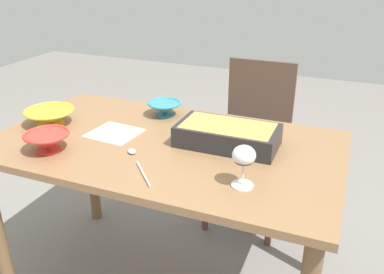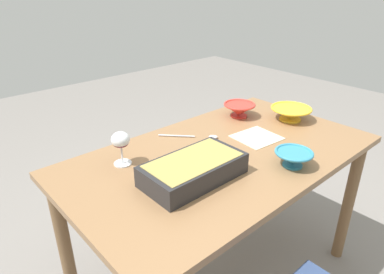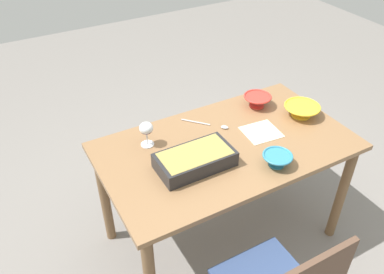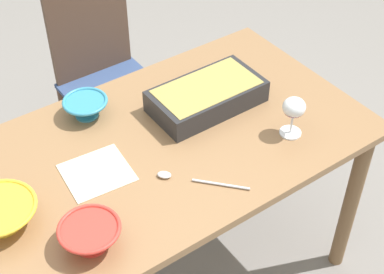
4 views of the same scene
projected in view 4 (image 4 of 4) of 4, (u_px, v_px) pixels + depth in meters
name	position (u px, v px, depth m)	size (l,w,h in m)	color
dining_table	(161.00, 166.00, 1.98)	(1.41, 0.80, 0.76)	olive
chair	(106.00, 77.00, 2.63)	(0.40, 0.44, 0.92)	#334772
wine_glass	(294.00, 110.00, 1.88)	(0.08, 0.08, 0.15)	white
casserole_dish	(207.00, 95.00, 2.03)	(0.40, 0.21, 0.09)	#262628
mixing_bowl	(90.00, 235.00, 1.57)	(0.18, 0.18, 0.08)	red
small_bowl	(86.00, 107.00, 1.99)	(0.16, 0.16, 0.07)	teal
serving_bowl	(0.00, 213.00, 1.63)	(0.22, 0.22, 0.07)	yellow
serving_spoon	(186.00, 178.00, 1.78)	(0.21, 0.23, 0.01)	silver
napkin	(97.00, 173.00, 1.81)	(0.20, 0.19, 0.00)	beige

